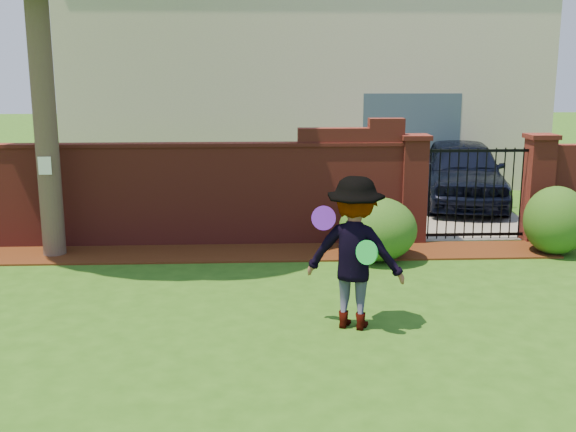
{
  "coord_description": "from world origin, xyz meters",
  "views": [
    {
      "loc": [
        -0.33,
        -7.44,
        2.97
      ],
      "look_at": [
        0.11,
        1.4,
        1.05
      ],
      "focal_mm": 42.35,
      "sensor_mm": 36.0,
      "label": 1
    }
  ],
  "objects_px": {
    "car": "(463,173)",
    "frisbee_purple": "(324,218)",
    "frisbee_green": "(367,252)",
    "man": "(354,254)"
  },
  "relations": [
    {
      "from": "car",
      "to": "frisbee_purple",
      "type": "distance_m",
      "value": 8.08
    },
    {
      "from": "car",
      "to": "frisbee_green",
      "type": "height_order",
      "value": "car"
    },
    {
      "from": "man",
      "to": "frisbee_purple",
      "type": "bearing_deg",
      "value": 23.44
    },
    {
      "from": "frisbee_purple",
      "to": "car",
      "type": "bearing_deg",
      "value": 61.87
    },
    {
      "from": "car",
      "to": "man",
      "type": "distance_m",
      "value": 7.88
    },
    {
      "from": "man",
      "to": "frisbee_green",
      "type": "xyz_separation_m",
      "value": [
        0.11,
        -0.27,
        0.09
      ]
    },
    {
      "from": "frisbee_purple",
      "to": "frisbee_green",
      "type": "xyz_separation_m",
      "value": [
        0.46,
        -0.25,
        -0.34
      ]
    },
    {
      "from": "car",
      "to": "frisbee_purple",
      "type": "height_order",
      "value": "car"
    },
    {
      "from": "car",
      "to": "frisbee_green",
      "type": "distance_m",
      "value": 8.09
    },
    {
      "from": "frisbee_purple",
      "to": "frisbee_green",
      "type": "height_order",
      "value": "frisbee_purple"
    }
  ]
}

